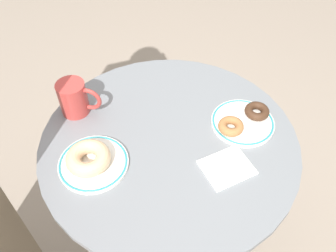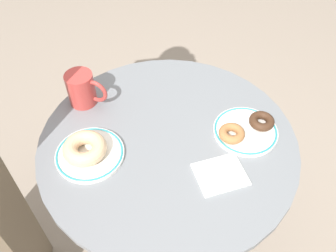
% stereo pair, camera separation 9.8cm
% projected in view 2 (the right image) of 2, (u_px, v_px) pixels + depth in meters
% --- Properties ---
extents(ground_plane, '(7.00, 7.00, 0.02)m').
position_uv_depth(ground_plane, '(168.00, 251.00, 1.55)').
color(ground_plane, gray).
extents(cafe_table, '(0.71, 0.71, 0.75)m').
position_uv_depth(cafe_table, '(168.00, 185.00, 1.16)').
color(cafe_table, slate).
rests_on(cafe_table, ground).
extents(plate_left, '(0.18, 0.18, 0.01)m').
position_uv_depth(plate_left, '(90.00, 154.00, 0.95)').
color(plate_left, white).
rests_on(plate_left, cafe_table).
extents(plate_right, '(0.18, 0.18, 0.01)m').
position_uv_depth(plate_right, '(245.00, 131.00, 1.00)').
color(plate_right, white).
rests_on(plate_right, cafe_table).
extents(donut_glazed, '(0.15, 0.15, 0.04)m').
position_uv_depth(donut_glazed, '(85.00, 148.00, 0.93)').
color(donut_glazed, '#E0B789').
rests_on(donut_glazed, plate_left).
extents(donut_chocolate, '(0.08, 0.08, 0.02)m').
position_uv_depth(donut_chocolate, '(262.00, 121.00, 1.00)').
color(donut_chocolate, '#422819').
rests_on(donut_chocolate, plate_right).
extents(donut_cinnamon, '(0.07, 0.07, 0.02)m').
position_uv_depth(donut_cinnamon, '(232.00, 133.00, 0.97)').
color(donut_cinnamon, '#A36B3D').
rests_on(donut_cinnamon, plate_right).
extents(paper_napkin, '(0.13, 0.11, 0.01)m').
position_uv_depth(paper_napkin, '(220.00, 174.00, 0.91)').
color(paper_napkin, white).
rests_on(paper_napkin, cafe_table).
extents(coffee_mug, '(0.11, 0.10, 0.10)m').
position_uv_depth(coffee_mug, '(82.00, 89.00, 1.05)').
color(coffee_mug, '#B73D38').
rests_on(coffee_mug, cafe_table).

